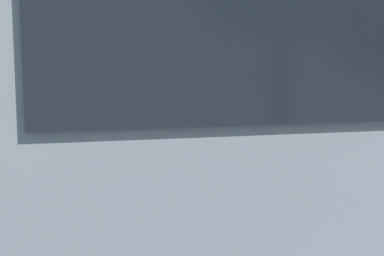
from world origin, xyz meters
name	(u,v)px	position (x,y,z in m)	size (l,w,h in m)	color
ground_plane	(200,185)	(0.00, 0.00, 0.00)	(80.00, 80.00, 0.00)	#4C4C51
spectator_far_left	(319,146)	(-1.61, 1.71, 0.98)	(0.57, 0.34, 1.65)	#473823
spectator_left	(267,151)	(-0.55, 1.98, 0.99)	(0.57, 0.32, 1.67)	#473823
spectator_centre	(198,155)	(0.60, 2.05, 0.99)	(0.57, 0.33, 1.67)	black
parked_motorcycle_silver	(258,194)	(-0.15, 2.65, 0.48)	(2.05, 0.61, 0.99)	black
stunt_motorcycle	(75,122)	(2.27, -2.99, 0.97)	(2.06, 0.58, 1.59)	black
traffic_cone	(148,145)	(0.49, -3.26, 0.30)	(0.34, 0.34, 0.63)	orange
bay_line_a	(358,160)	(-4.49, -1.61, 0.00)	(0.21, 3.59, 0.01)	white
bay_line_b	(266,164)	(-2.05, -1.61, 0.00)	(0.24, 4.44, 0.01)	white
bay_line_c	(164,170)	(0.39, -1.61, 0.00)	(0.22, 3.76, 0.01)	white
bay_line_d	(52,176)	(2.82, -1.61, 0.00)	(0.23, 4.33, 0.01)	white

